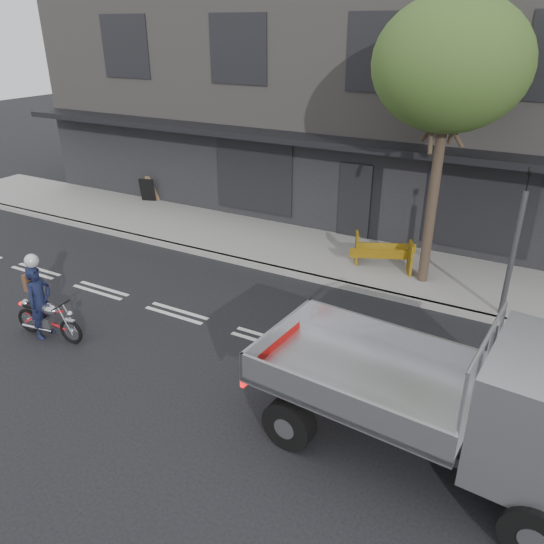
{
  "coord_description": "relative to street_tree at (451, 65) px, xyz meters",
  "views": [
    {
      "loc": [
        4.71,
        -8.33,
        6.07
      ],
      "look_at": [
        -0.15,
        0.5,
        1.36
      ],
      "focal_mm": 35.0,
      "sensor_mm": 36.0,
      "label": 1
    }
  ],
  "objects": [
    {
      "name": "kerb",
      "position": [
        -2.2,
        -1.1,
        -5.2
      ],
      "size": [
        32.0,
        0.2,
        0.15
      ],
      "primitive_type": "cube",
      "color": "gray",
      "rests_on": "ground"
    },
    {
      "name": "motorcycle",
      "position": [
        -6.31,
        -6.31,
        -4.82
      ],
      "size": [
        1.73,
        0.5,
        0.89
      ],
      "rotation": [
        0.0,
        0.0,
        0.1
      ],
      "color": "black",
      "rests_on": "ground"
    },
    {
      "name": "rider",
      "position": [
        -6.46,
        -6.31,
        -4.47
      ],
      "size": [
        0.44,
        0.63,
        1.62
      ],
      "primitive_type": "imported",
      "rotation": [
        0.0,
        0.0,
        1.67
      ],
      "color": "black",
      "rests_on": "ground"
    },
    {
      "name": "sandwich_board",
      "position": [
        -10.6,
        1.8,
        -4.7
      ],
      "size": [
        0.63,
        0.52,
        0.85
      ],
      "primitive_type": null,
      "rotation": [
        0.0,
        0.0,
        0.35
      ],
      "color": "black",
      "rests_on": "sidewalk"
    },
    {
      "name": "building_main",
      "position": [
        -2.2,
        7.1,
        -1.28
      ],
      "size": [
        26.0,
        10.0,
        8.0
      ],
      "primitive_type": "cube",
      "color": "slate",
      "rests_on": "ground"
    },
    {
      "name": "sidewalk",
      "position": [
        -2.2,
        0.5,
        -5.2
      ],
      "size": [
        32.0,
        3.2,
        0.15
      ],
      "primitive_type": "cube",
      "color": "gray",
      "rests_on": "ground"
    },
    {
      "name": "traffic_light_pole",
      "position": [
        2.0,
        -0.85,
        -3.63
      ],
      "size": [
        0.12,
        0.12,
        3.5
      ],
      "color": "#2D2D30",
      "rests_on": "ground"
    },
    {
      "name": "ground",
      "position": [
        -2.2,
        -4.2,
        -5.28
      ],
      "size": [
        80.0,
        80.0,
        0.0
      ],
      "primitive_type": "plane",
      "color": "black",
      "rests_on": "ground"
    },
    {
      "name": "street_tree",
      "position": [
        0.0,
        0.0,
        0.0
      ],
      "size": [
        3.4,
        3.4,
        6.74
      ],
      "color": "#382B21",
      "rests_on": "ground"
    },
    {
      "name": "construction_barrier",
      "position": [
        -1.16,
        0.03,
        -4.69
      ],
      "size": [
        1.7,
        1.21,
        0.88
      ],
      "primitive_type": null,
      "rotation": [
        0.0,
        0.0,
        0.41
      ],
      "color": "#ECA90C",
      "rests_on": "sidewalk"
    },
    {
      "name": "flatbed_ute",
      "position": [
        2.68,
        -6.01,
        -3.89
      ],
      "size": [
        5.41,
        2.56,
        2.44
      ],
      "rotation": [
        0.0,
        0.0,
        -0.08
      ],
      "color": "black",
      "rests_on": "ground"
    }
  ]
}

